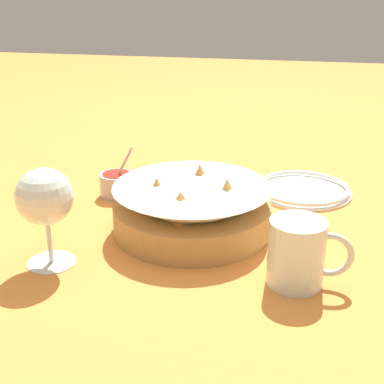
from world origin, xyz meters
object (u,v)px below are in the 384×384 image
object	(u,v)px
sauce_cup	(117,183)
wine_glass	(45,199)
food_basket	(192,210)
beer_mug	(297,255)
side_plate	(302,189)

from	to	relation	value
sauce_cup	wine_glass	xyz separation A→B (m)	(-0.01, -0.27, 0.08)
food_basket	sauce_cup	world-z (taller)	sauce_cup
wine_glass	beer_mug	distance (m)	0.36
food_basket	beer_mug	size ratio (longest dim) A/B	2.26
food_basket	sauce_cup	distance (m)	0.21
side_plate	food_basket	bearing A→B (deg)	-130.35
food_basket	wine_glass	distance (m)	0.24
food_basket	side_plate	xyz separation A→B (m)	(0.18, 0.21, -0.03)
sauce_cup	wine_glass	distance (m)	0.28
sauce_cup	side_plate	world-z (taller)	sauce_cup
sauce_cup	beer_mug	xyz separation A→B (m)	(0.35, -0.25, 0.02)
wine_glass	beer_mug	bearing A→B (deg)	2.70
side_plate	wine_glass	bearing A→B (deg)	-134.93
food_basket	wine_glass	bearing A→B (deg)	-140.27
sauce_cup	side_plate	bearing A→B (deg)	14.11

